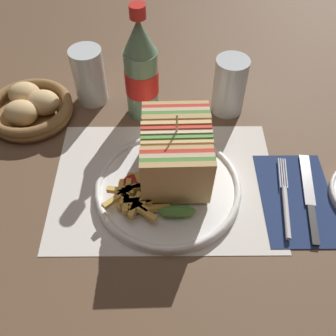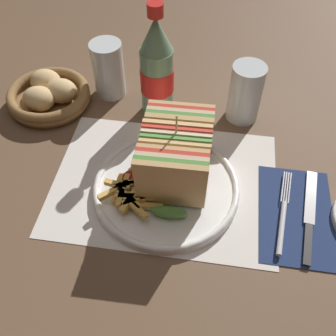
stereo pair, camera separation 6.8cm
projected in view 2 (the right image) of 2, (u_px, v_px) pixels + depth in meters
name	position (u px, v px, depth m)	size (l,w,h in m)	color
ground_plane	(182.00, 197.00, 0.69)	(4.00, 4.00, 0.00)	brown
placemat	(165.00, 182.00, 0.71)	(0.40, 0.29, 0.00)	silver
plate_main	(166.00, 187.00, 0.69)	(0.26, 0.26, 0.02)	white
club_sandwich	(176.00, 157.00, 0.65)	(0.11, 0.18, 0.15)	tan
fries_pile	(131.00, 193.00, 0.66)	(0.11, 0.11, 0.02)	gold
ketchup_blob	(133.00, 177.00, 0.69)	(0.04, 0.03, 0.01)	maroon
napkin	(296.00, 214.00, 0.67)	(0.12, 0.20, 0.00)	navy
fork	(283.00, 219.00, 0.65)	(0.03, 0.17, 0.01)	silver
knife	(310.00, 216.00, 0.66)	(0.04, 0.19, 0.00)	black
coke_bottle_near	(157.00, 70.00, 0.76)	(0.07, 0.07, 0.24)	slate
glass_near	(245.00, 96.00, 0.79)	(0.07, 0.07, 0.12)	silver
glass_far	(108.00, 70.00, 0.83)	(0.07, 0.07, 0.12)	silver
bread_basket	(49.00, 95.00, 0.84)	(0.17, 0.17, 0.06)	olive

